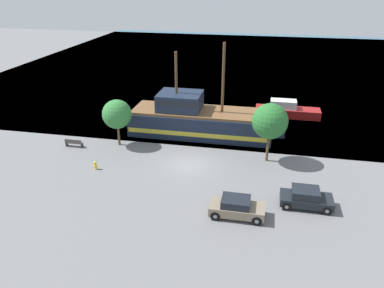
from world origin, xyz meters
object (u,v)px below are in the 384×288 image
at_px(pirate_ship, 199,120).
at_px(parked_car_curb_front, 306,198).
at_px(bench_promenade_east, 74,143).
at_px(moored_boat_dockside, 286,110).
at_px(parked_car_curb_mid, 237,207).
at_px(fire_hydrant, 95,165).

xyz_separation_m(pirate_ship, parked_car_curb_front, (10.30, -12.08, -0.93)).
bearing_deg(bench_promenade_east, pirate_ship, 26.42).
xyz_separation_m(pirate_ship, moored_boat_dockside, (9.37, 7.59, -0.91)).
relative_size(parked_car_curb_front, bench_promenade_east, 2.14).
height_order(pirate_ship, parked_car_curb_mid, pirate_ship).
bearing_deg(moored_boat_dockside, fire_hydrant, -134.31).
relative_size(fire_hydrant, bench_promenade_east, 0.43).
bearing_deg(parked_car_curb_mid, bench_promenade_east, 153.46).
bearing_deg(parked_car_curb_front, fire_hydrant, 172.61).
height_order(parked_car_curb_front, fire_hydrant, parked_car_curb_front).
distance_m(moored_boat_dockside, bench_promenade_east, 24.99).
bearing_deg(pirate_ship, moored_boat_dockside, 39.00).
distance_m(pirate_ship, moored_boat_dockside, 12.10).
distance_m(pirate_ship, bench_promenade_east, 13.13).
relative_size(moored_boat_dockside, fire_hydrant, 10.02).
xyz_separation_m(moored_boat_dockside, bench_promenade_east, (-21.09, -13.41, -0.31)).
relative_size(pirate_ship, bench_promenade_east, 9.14).
relative_size(parked_car_curb_front, parked_car_curb_mid, 0.98).
xyz_separation_m(pirate_ship, bench_promenade_east, (-11.71, -5.82, -1.22)).
bearing_deg(moored_boat_dockside, parked_car_curb_front, -87.31).
bearing_deg(fire_hydrant, bench_promenade_east, 136.38).
xyz_separation_m(moored_boat_dockside, parked_car_curb_mid, (-3.99, -21.95, -0.02)).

